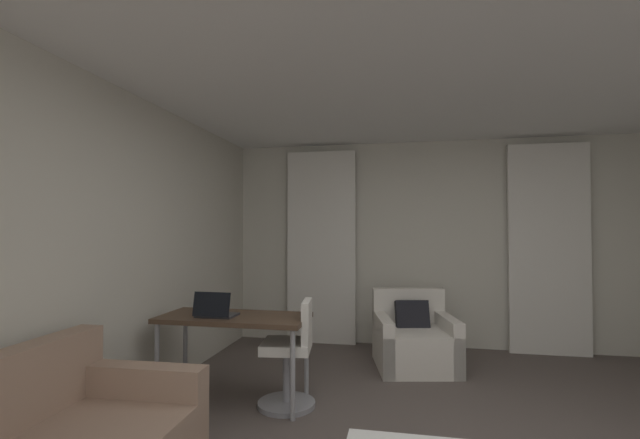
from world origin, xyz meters
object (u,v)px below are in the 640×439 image
Objects in this scene: armchair at (414,341)px; desk at (234,324)px; desk_chair at (291,359)px; laptop at (215,312)px.

armchair is 0.77× the size of desk.
laptop is (-0.63, -0.11, 0.39)m from desk_chair.
desk_chair is at bearing 2.06° from desk.
armchair is at bearing 39.81° from laptop.
armchair is 3.01× the size of laptop.
desk_chair reaches higher than desk.
desk is at bearing -139.91° from armchair.
armchair is at bearing 51.02° from desk_chair.
desk is 1.43× the size of desk_chair.
desk is at bearing 36.30° from laptop.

